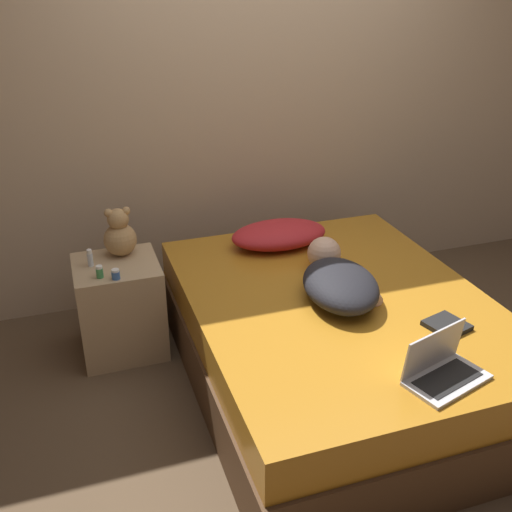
{
  "coord_description": "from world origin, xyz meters",
  "views": [
    {
      "loc": [
        -1.25,
        -2.37,
        2.04
      ],
      "look_at": [
        -0.36,
        0.24,
        0.69
      ],
      "focal_mm": 42.0,
      "sensor_mm": 36.0,
      "label": 1
    }
  ],
  "objects_px": {
    "teddy_bear": "(120,235)",
    "bottle_clear": "(90,258)",
    "laptop": "(442,368)",
    "bottle_green": "(100,272)",
    "pillow": "(279,234)",
    "person_lying": "(338,280)",
    "bottle_blue": "(116,274)",
    "book": "(447,325)"
  },
  "relations": [
    {
      "from": "bottle_blue",
      "to": "bottle_green",
      "type": "bearing_deg",
      "value": 151.35
    },
    {
      "from": "bottle_blue",
      "to": "bottle_clear",
      "type": "distance_m",
      "value": 0.22
    },
    {
      "from": "person_lying",
      "to": "bottle_green",
      "type": "relative_size",
      "value": 10.68
    },
    {
      "from": "pillow",
      "to": "person_lying",
      "type": "distance_m",
      "value": 0.66
    },
    {
      "from": "person_lying",
      "to": "bottle_green",
      "type": "height_order",
      "value": "person_lying"
    },
    {
      "from": "teddy_bear",
      "to": "bottle_blue",
      "type": "bearing_deg",
      "value": -102.89
    },
    {
      "from": "bottle_blue",
      "to": "bottle_clear",
      "type": "xyz_separation_m",
      "value": [
        -0.11,
        0.19,
        0.02
      ]
    },
    {
      "from": "pillow",
      "to": "laptop",
      "type": "height_order",
      "value": "laptop"
    },
    {
      "from": "laptop",
      "to": "bottle_green",
      "type": "xyz_separation_m",
      "value": [
        -1.24,
        1.26,
        0.03
      ]
    },
    {
      "from": "laptop",
      "to": "bottle_green",
      "type": "distance_m",
      "value": 1.77
    },
    {
      "from": "teddy_bear",
      "to": "pillow",
      "type": "bearing_deg",
      "value": -5.63
    },
    {
      "from": "teddy_bear",
      "to": "bottle_blue",
      "type": "height_order",
      "value": "teddy_bear"
    },
    {
      "from": "person_lying",
      "to": "bottle_blue",
      "type": "distance_m",
      "value": 1.16
    },
    {
      "from": "bottle_clear",
      "to": "book",
      "type": "xyz_separation_m",
      "value": [
        1.52,
        -1.1,
        -0.08
      ]
    },
    {
      "from": "laptop",
      "to": "bottle_blue",
      "type": "distance_m",
      "value": 1.69
    },
    {
      "from": "person_lying",
      "to": "book",
      "type": "bearing_deg",
      "value": -41.76
    },
    {
      "from": "laptop",
      "to": "book",
      "type": "height_order",
      "value": "laptop"
    },
    {
      "from": "laptop",
      "to": "teddy_bear",
      "type": "height_order",
      "value": "teddy_bear"
    },
    {
      "from": "bottle_clear",
      "to": "pillow",
      "type": "bearing_deg",
      "value": 0.24
    },
    {
      "from": "laptop",
      "to": "book",
      "type": "distance_m",
      "value": 0.4
    },
    {
      "from": "book",
      "to": "bottle_green",
      "type": "bearing_deg",
      "value": 147.51
    },
    {
      "from": "pillow",
      "to": "teddy_bear",
      "type": "bearing_deg",
      "value": 174.37
    },
    {
      "from": "bottle_green",
      "to": "book",
      "type": "height_order",
      "value": "bottle_green"
    },
    {
      "from": "bottle_blue",
      "to": "bottle_green",
      "type": "height_order",
      "value": "bottle_green"
    },
    {
      "from": "bottle_blue",
      "to": "book",
      "type": "height_order",
      "value": "bottle_blue"
    },
    {
      "from": "pillow",
      "to": "bottle_green",
      "type": "relative_size",
      "value": 8.55
    },
    {
      "from": "person_lying",
      "to": "bottle_green",
      "type": "xyz_separation_m",
      "value": [
        -1.14,
        0.5,
        -0.01
      ]
    },
    {
      "from": "person_lying",
      "to": "teddy_bear",
      "type": "distance_m",
      "value": 1.25
    },
    {
      "from": "teddy_bear",
      "to": "bottle_clear",
      "type": "bearing_deg",
      "value": -151.82
    },
    {
      "from": "pillow",
      "to": "teddy_bear",
      "type": "height_order",
      "value": "teddy_bear"
    },
    {
      "from": "bottle_clear",
      "to": "bottle_blue",
      "type": "bearing_deg",
      "value": -59.91
    },
    {
      "from": "pillow",
      "to": "bottle_blue",
      "type": "relative_size",
      "value": 10.6
    },
    {
      "from": "person_lying",
      "to": "bottle_blue",
      "type": "height_order",
      "value": "person_lying"
    },
    {
      "from": "teddy_bear",
      "to": "bottle_clear",
      "type": "relative_size",
      "value": 2.86
    },
    {
      "from": "book",
      "to": "person_lying",
      "type": "bearing_deg",
      "value": 127.44
    },
    {
      "from": "bottle_clear",
      "to": "teddy_bear",
      "type": "bearing_deg",
      "value": 28.18
    },
    {
      "from": "laptop",
      "to": "bottle_clear",
      "type": "height_order",
      "value": "laptop"
    },
    {
      "from": "person_lying",
      "to": "teddy_bear",
      "type": "xyz_separation_m",
      "value": [
        -1.0,
        0.74,
        0.08
      ]
    },
    {
      "from": "bottle_blue",
      "to": "bottle_green",
      "type": "distance_m",
      "value": 0.09
    },
    {
      "from": "pillow",
      "to": "person_lying",
      "type": "xyz_separation_m",
      "value": [
        0.08,
        -0.65,
        0.01
      ]
    },
    {
      "from": "person_lying",
      "to": "book",
      "type": "relative_size",
      "value": 3.46
    },
    {
      "from": "bottle_blue",
      "to": "bottle_green",
      "type": "xyz_separation_m",
      "value": [
        -0.08,
        0.04,
        0.01
      ]
    }
  ]
}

